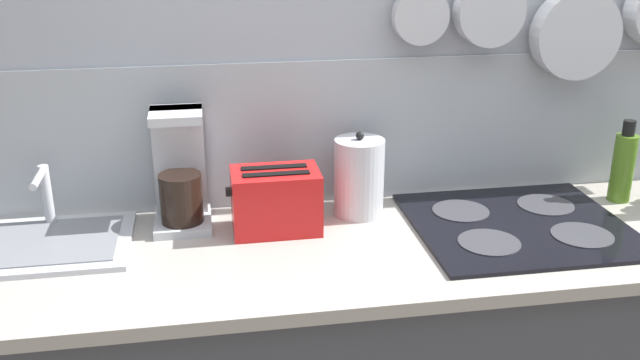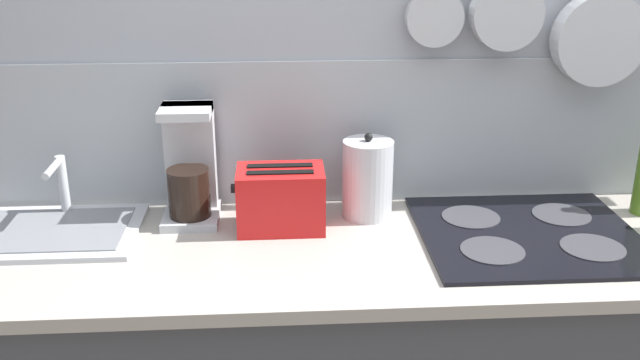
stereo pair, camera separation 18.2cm
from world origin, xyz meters
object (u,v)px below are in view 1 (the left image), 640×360
(bottle_hot_sauce, at_px, (623,166))
(toaster, at_px, (276,200))
(kettle, at_px, (359,177))
(coffee_maker, at_px, (180,177))

(bottle_hot_sauce, bearing_deg, toaster, -177.97)
(toaster, xyz_separation_m, kettle, (0.25, 0.07, 0.03))
(toaster, relative_size, kettle, 1.02)
(coffee_maker, xyz_separation_m, toaster, (0.26, -0.10, -0.05))
(toaster, bearing_deg, coffee_maker, 159.44)
(coffee_maker, relative_size, bottle_hot_sauce, 1.30)
(coffee_maker, bearing_deg, kettle, -2.85)
(coffee_maker, height_order, bottle_hot_sauce, coffee_maker)
(bottle_hot_sauce, bearing_deg, coffee_maker, 177.45)
(coffee_maker, height_order, kettle, coffee_maker)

